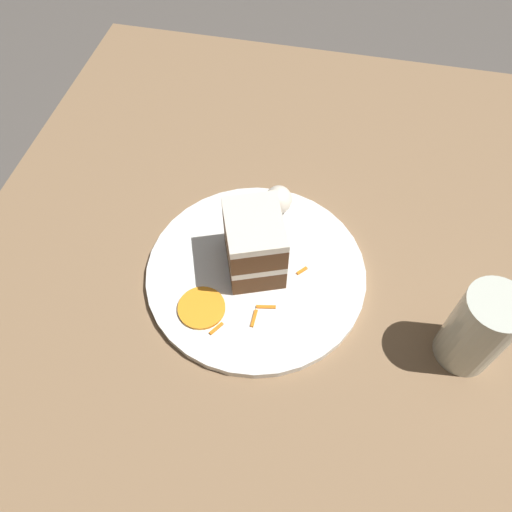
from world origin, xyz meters
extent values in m
plane|color=#4C4742|center=(0.00, 0.00, 0.00)|extent=(6.00, 6.00, 0.00)
cube|color=#846647|center=(0.00, 0.00, 0.02)|extent=(1.14, 0.87, 0.03)
cylinder|color=white|center=(-0.03, -0.01, 0.04)|extent=(0.30, 0.30, 0.01)
cube|color=brown|center=(-0.04, -0.01, 0.06)|extent=(0.11, 0.10, 0.04)
cube|color=silver|center=(-0.04, -0.01, 0.09)|extent=(0.11, 0.10, 0.01)
cube|color=brown|center=(-0.04, -0.01, 0.11)|extent=(0.11, 0.10, 0.04)
cube|color=silver|center=(-0.04, -0.01, 0.14)|extent=(0.11, 0.10, 0.01)
ellipsoid|color=silver|center=(-0.14, 0.00, 0.07)|extent=(0.04, 0.04, 0.04)
cylinder|color=orange|center=(0.05, -0.06, 0.05)|extent=(0.06, 0.06, 0.00)
cube|color=orange|center=(-0.04, 0.05, 0.05)|extent=(0.02, 0.01, 0.00)
cube|color=orange|center=(0.03, 0.02, 0.05)|extent=(0.01, 0.03, 0.00)
cube|color=orange|center=(0.07, -0.04, 0.05)|extent=(0.02, 0.02, 0.00)
cube|color=orange|center=(0.05, 0.01, 0.05)|extent=(0.02, 0.00, 0.00)
cube|color=orange|center=(-0.14, -0.05, 0.05)|extent=(0.02, 0.01, 0.00)
cylinder|color=beige|center=(0.03, 0.27, 0.10)|extent=(0.07, 0.07, 0.12)
cylinder|color=silver|center=(0.03, 0.27, 0.06)|extent=(0.06, 0.06, 0.04)
camera|label=1|loc=(0.33, 0.07, 0.62)|focal=35.00mm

